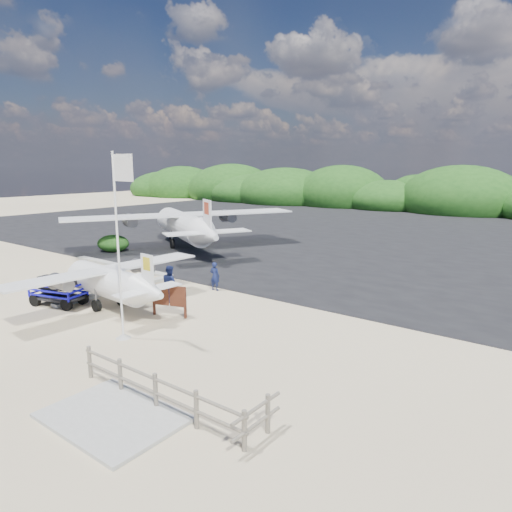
{
  "coord_description": "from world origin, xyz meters",
  "views": [
    {
      "loc": [
        14.81,
        -12.19,
        6.35
      ],
      "look_at": [
        1.48,
        5.3,
        1.95
      ],
      "focal_mm": 32.0,
      "sensor_mm": 36.0,
      "label": 1
    }
  ],
  "objects_px": {
    "crew_b": "(170,283)",
    "aircraft_small": "(340,221)",
    "crew_a": "(215,276)",
    "flagpole": "(124,338)",
    "baggage_cart": "(60,305)",
    "signboard": "(170,316)"
  },
  "relations": [
    {
      "from": "crew_a",
      "to": "crew_b",
      "type": "bearing_deg",
      "value": 72.96
    },
    {
      "from": "flagpole",
      "to": "crew_a",
      "type": "distance_m",
      "value": 7.26
    },
    {
      "from": "flagpole",
      "to": "signboard",
      "type": "distance_m",
      "value": 2.79
    },
    {
      "from": "flagpole",
      "to": "crew_b",
      "type": "relative_size",
      "value": 3.92
    },
    {
      "from": "crew_a",
      "to": "aircraft_small",
      "type": "bearing_deg",
      "value": -84.07
    },
    {
      "from": "flagpole",
      "to": "aircraft_small",
      "type": "height_order",
      "value": "flagpole"
    },
    {
      "from": "baggage_cart",
      "to": "crew_a",
      "type": "bearing_deg",
      "value": 41.76
    },
    {
      "from": "signboard",
      "to": "crew_b",
      "type": "distance_m",
      "value": 2.4
    },
    {
      "from": "baggage_cart",
      "to": "signboard",
      "type": "height_order",
      "value": "signboard"
    },
    {
      "from": "crew_b",
      "to": "aircraft_small",
      "type": "height_order",
      "value": "crew_b"
    },
    {
      "from": "baggage_cart",
      "to": "crew_b",
      "type": "height_order",
      "value": "crew_b"
    },
    {
      "from": "flagpole",
      "to": "crew_a",
      "type": "xyz_separation_m",
      "value": [
        -1.77,
        7.0,
        0.74
      ]
    },
    {
      "from": "crew_b",
      "to": "aircraft_small",
      "type": "distance_m",
      "value": 34.43
    },
    {
      "from": "flagpole",
      "to": "baggage_cart",
      "type": "bearing_deg",
      "value": 172.59
    },
    {
      "from": "flagpole",
      "to": "signboard",
      "type": "height_order",
      "value": "flagpole"
    },
    {
      "from": "baggage_cart",
      "to": "crew_b",
      "type": "xyz_separation_m",
      "value": [
        3.63,
        3.53,
        0.87
      ]
    },
    {
      "from": "aircraft_small",
      "to": "crew_a",
      "type": "bearing_deg",
      "value": 109.43
    },
    {
      "from": "crew_a",
      "to": "crew_b",
      "type": "height_order",
      "value": "crew_b"
    },
    {
      "from": "flagpole",
      "to": "crew_b",
      "type": "height_order",
      "value": "flagpole"
    },
    {
      "from": "baggage_cart",
      "to": "aircraft_small",
      "type": "distance_m",
      "value": 37.24
    },
    {
      "from": "signboard",
      "to": "crew_a",
      "type": "height_order",
      "value": "crew_a"
    },
    {
      "from": "flagpole",
      "to": "aircraft_small",
      "type": "xyz_separation_m",
      "value": [
        -10.33,
        37.71,
        0.0
      ]
    }
  ]
}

